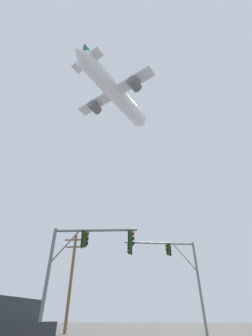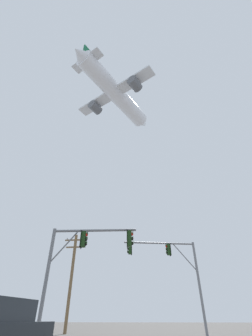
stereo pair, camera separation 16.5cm
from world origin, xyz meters
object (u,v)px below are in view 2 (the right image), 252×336
Objects in this scene: signal_pole_far at (172,262)px; utility_pole at (72,276)px; airplane at (116,94)px; signal_pole_near at (81,253)px.

signal_pole_far is 9.41m from utility_pole.
airplane is at bearing 119.54° from signal_pole_far.
utility_pole reaches higher than signal_pole_far.
signal_pole_far is 42.25m from airplane.
airplane is (-7.66, 13.52, 39.29)m from signal_pole_far.
airplane is (1.54, 11.66, 39.97)m from utility_pole.
signal_pole_far is (5.85, 7.24, 0.75)m from signal_pole_near.
utility_pole is (-9.20, 1.86, -0.68)m from signal_pole_far.
signal_pole_far is 0.28× the size of airplane.
utility_pole is 41.67m from airplane.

